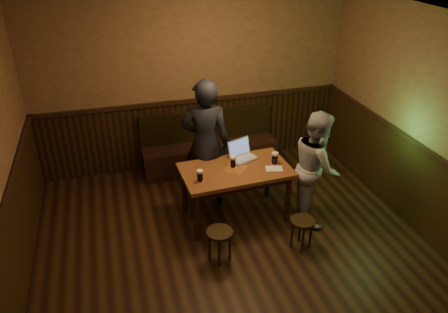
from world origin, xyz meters
The scene contains 12 objects.
room centered at (0.00, 0.22, 1.20)m, with size 5.04×6.04×2.84m.
bench centered at (0.20, 2.75, 0.31)m, with size 2.20×0.50×0.95m.
pub_table centered at (0.20, 1.27, 0.67)m, with size 1.48×0.90×0.78m.
stool_left centered at (-0.25, 0.47, 0.35)m, with size 0.39×0.39×0.43m.
stool_right centered at (0.81, 0.42, 0.33)m, with size 0.38×0.38×0.42m.
pint_left centered at (-0.33, 1.09, 0.85)m, with size 0.10×0.10×0.16m.
pint_mid centered at (0.18, 1.33, 0.85)m, with size 0.10×0.10×0.16m.
pint_right centered at (0.74, 1.25, 0.86)m, with size 0.11×0.11×0.17m.
laptop centered at (0.37, 1.55, 0.84)m, with size 0.43×0.38×0.25m.
menu centered at (0.69, 1.13, 0.77)m, with size 0.22×0.15×0.00m, color silver.
person_suit centered at (-0.09, 1.77, 0.94)m, with size 0.69×0.45×1.88m, color black.
person_grey centered at (1.24, 1.01, 0.79)m, with size 0.76×0.59×1.57m, color #96969C.
Camera 1 is at (-1.32, -3.51, 3.67)m, focal length 35.00 mm.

